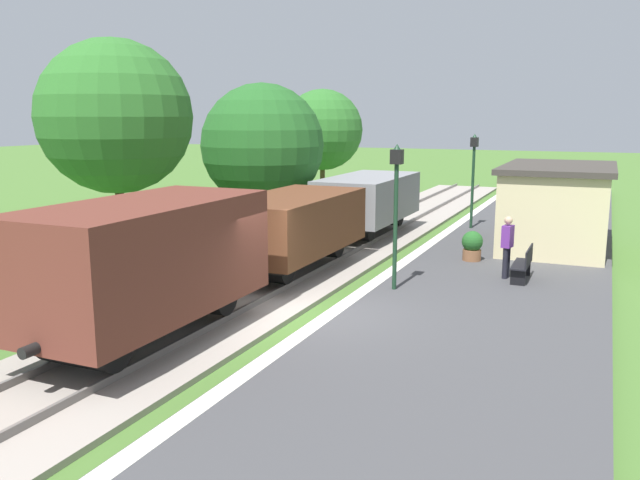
# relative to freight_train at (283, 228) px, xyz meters

# --- Properties ---
(ground_plane) EXTENTS (160.00, 160.00, 0.00)m
(ground_plane) POSITION_rel_freight_train_xyz_m (2.40, -3.32, -1.51)
(ground_plane) COLOR #47702D
(platform_slab) EXTENTS (6.00, 60.00, 0.25)m
(platform_slab) POSITION_rel_freight_train_xyz_m (5.60, -3.32, -1.38)
(platform_slab) COLOR #424244
(platform_slab) RESTS_ON ground
(platform_edge_stripe) EXTENTS (0.36, 60.00, 0.01)m
(platform_edge_stripe) POSITION_rel_freight_train_xyz_m (2.80, -3.32, -1.25)
(platform_edge_stripe) COLOR silver
(platform_edge_stripe) RESTS_ON platform_slab
(track_ballast) EXTENTS (3.80, 60.00, 0.12)m
(track_ballast) POSITION_rel_freight_train_xyz_m (-0.00, -3.32, -1.45)
(track_ballast) COLOR #9E9389
(track_ballast) RESTS_ON ground
(rail_near) EXTENTS (0.07, 60.00, 0.14)m
(rail_near) POSITION_rel_freight_train_xyz_m (0.72, -3.32, -1.32)
(rail_near) COLOR slate
(rail_near) RESTS_ON track_ballast
(rail_far) EXTENTS (0.07, 60.00, 0.14)m
(rail_far) POSITION_rel_freight_train_xyz_m (-0.72, -3.32, -1.32)
(rail_far) COLOR slate
(rail_far) RESTS_ON track_ballast
(freight_train) EXTENTS (2.50, 19.40, 2.72)m
(freight_train) POSITION_rel_freight_train_xyz_m (0.00, 0.00, 0.00)
(freight_train) COLOR brown
(freight_train) RESTS_ON rail_near
(station_hut) EXTENTS (3.50, 5.80, 2.78)m
(station_hut) POSITION_rel_freight_train_xyz_m (6.80, 6.92, 0.15)
(station_hut) COLOR beige
(station_hut) RESTS_ON platform_slab
(bench_near_hut) EXTENTS (0.42, 1.50, 0.91)m
(bench_near_hut) POSITION_rel_freight_train_xyz_m (6.39, 1.71, -0.78)
(bench_near_hut) COLOR black
(bench_near_hut) RESTS_ON platform_slab
(bench_down_platform) EXTENTS (0.42, 1.50, 0.91)m
(bench_down_platform) POSITION_rel_freight_train_xyz_m (6.39, 11.41, -0.78)
(bench_down_platform) COLOR black
(bench_down_platform) RESTS_ON platform_slab
(person_waiting) EXTENTS (0.30, 0.42, 1.71)m
(person_waiting) POSITION_rel_freight_train_xyz_m (5.91, 1.80, -0.32)
(person_waiting) COLOR black
(person_waiting) RESTS_ON platform_slab
(potted_planter) EXTENTS (0.64, 0.64, 0.92)m
(potted_planter) POSITION_rel_freight_train_xyz_m (4.63, 3.66, -0.78)
(potted_planter) COLOR brown
(potted_planter) RESTS_ON platform_slab
(lamp_post_near) EXTENTS (0.28, 0.28, 3.70)m
(lamp_post_near) POSITION_rel_freight_train_xyz_m (3.46, -0.57, 1.30)
(lamp_post_near) COLOR #193823
(lamp_post_near) RESTS_ON platform_slab
(lamp_post_far) EXTENTS (0.28, 0.28, 3.70)m
(lamp_post_far) POSITION_rel_freight_train_xyz_m (3.46, 9.62, 1.30)
(lamp_post_far) COLOR #193823
(lamp_post_far) RESTS_ON platform_slab
(tree_trackside_mid) EXTENTS (4.76, 4.76, 6.98)m
(tree_trackside_mid) POSITION_rel_freight_train_xyz_m (-5.80, 0.04, 3.09)
(tree_trackside_mid) COLOR #4C3823
(tree_trackside_mid) RESTS_ON ground
(tree_trackside_far) EXTENTS (4.62, 4.62, 5.85)m
(tree_trackside_far) POSITION_rel_freight_train_xyz_m (-3.66, 5.56, 2.03)
(tree_trackside_far) COLOR #4C3823
(tree_trackside_far) RESTS_ON ground
(tree_field_left) EXTENTS (3.44, 3.44, 5.98)m
(tree_field_left) POSITION_rel_freight_train_xyz_m (-7.20, 10.90, 2.74)
(tree_field_left) COLOR #4C3823
(tree_field_left) RESTS_ON ground
(tree_field_distant) EXTENTS (4.52, 4.52, 6.12)m
(tree_field_distant) POSITION_rel_freight_train_xyz_m (-6.57, 17.91, 2.35)
(tree_field_distant) COLOR #4C3823
(tree_field_distant) RESTS_ON ground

